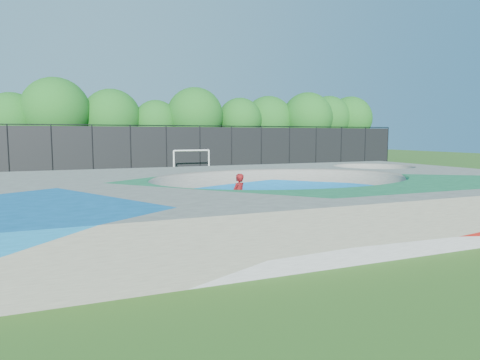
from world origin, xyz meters
The scene contains 7 objects.
ground centered at (0.00, 0.00, 0.00)m, with size 120.00×120.00×0.00m, color #2B5517.
skate_deck centered at (0.00, 0.00, 0.75)m, with size 22.00×14.00×1.50m, color gray.
skater centered at (-2.16, -0.50, 0.87)m, with size 0.64×0.42×1.75m, color red.
skateboard centered at (-2.16, -0.50, 0.03)m, with size 0.78×0.22×0.05m, color black.
soccer_goal centered at (1.38, 18.06, 1.40)m, with size 3.05×0.12×2.02m.
fence centered at (0.00, 21.00, 2.10)m, with size 48.09×0.09×4.04m.
treeline centered at (3.27, 26.18, 4.88)m, with size 51.76×7.59×8.23m.
Camera 1 is at (-8.26, -15.31, 3.18)m, focal length 32.00 mm.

